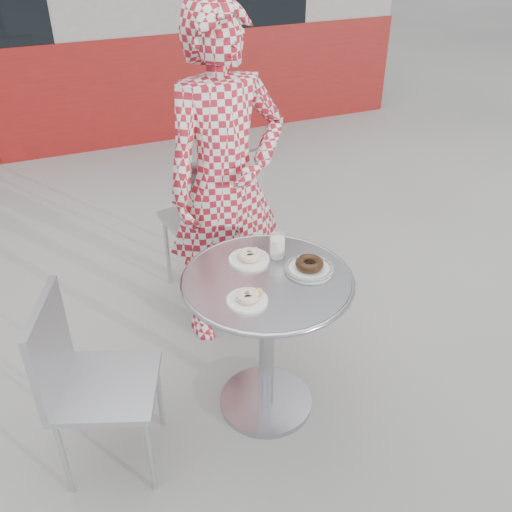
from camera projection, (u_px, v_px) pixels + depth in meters
name	position (u px, v px, depth m)	size (l,w,h in m)	color
ground	(261.00, 407.00, 2.76)	(60.00, 60.00, 0.00)	#A8A5A0
bistro_table	(267.00, 312.00, 2.48)	(0.74, 0.74, 0.74)	#B9BABE
chair_far	(211.00, 250.00, 3.40)	(0.52, 0.52, 0.97)	#AEB0B6
chair_left	(110.00, 415.00, 2.38)	(0.52, 0.51, 0.84)	#AEB0B6
seated_person	(226.00, 184.00, 2.84)	(0.64, 0.42, 1.75)	maroon
plate_far	(249.00, 257.00, 2.48)	(0.18, 0.18, 0.05)	white
plate_near	(248.00, 298.00, 2.24)	(0.16, 0.16, 0.04)	white
plate_checker	(309.00, 267.00, 2.42)	(0.21, 0.21, 0.05)	white
milk_cup	(277.00, 247.00, 2.49)	(0.07, 0.07, 0.11)	white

